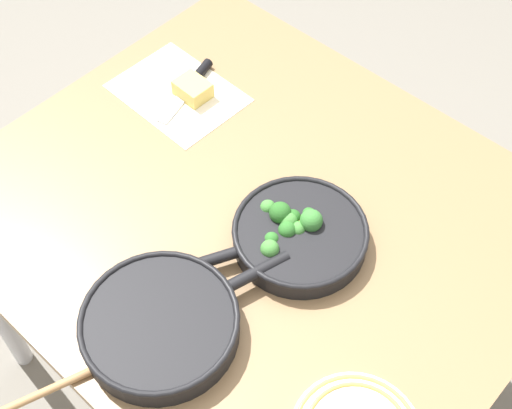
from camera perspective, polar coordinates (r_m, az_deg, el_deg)
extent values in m
plane|color=slate|center=(2.18, 0.00, -12.81)|extent=(14.00, 14.00, 0.00)
cube|color=olive|center=(1.51, 0.00, -0.80)|extent=(1.18, 1.02, 0.03)
cylinder|color=#BCBCC1|center=(2.26, -2.29, 7.45)|extent=(0.05, 0.05, 0.75)
cylinder|color=black|center=(1.44, 3.64, -2.44)|extent=(0.27, 0.27, 0.04)
torus|color=black|center=(1.42, 3.69, -1.94)|extent=(0.28, 0.28, 0.01)
cylinder|color=black|center=(1.39, -4.23, -4.63)|extent=(0.09, 0.14, 0.02)
cylinder|color=#357027|center=(1.47, 0.91, -0.74)|extent=(0.01, 0.01, 0.02)
sphere|color=#428438|center=(1.46, 0.92, -0.27)|extent=(0.03, 0.03, 0.03)
cylinder|color=#357027|center=(1.41, 1.10, -4.11)|extent=(0.01, 0.01, 0.02)
sphere|color=#428438|center=(1.39, 1.11, -3.58)|extent=(0.04, 0.04, 0.04)
cylinder|color=#205218|center=(1.46, 2.92, -1.52)|extent=(0.01, 0.01, 0.02)
sphere|color=#286023|center=(1.44, 2.95, -1.03)|extent=(0.03, 0.03, 0.03)
cylinder|color=#245B1C|center=(1.47, 4.20, -1.22)|extent=(0.01, 0.01, 0.02)
sphere|color=#2D6B28|center=(1.45, 4.24, -0.80)|extent=(0.03, 0.03, 0.03)
cylinder|color=#357027|center=(1.45, 2.72, -1.77)|extent=(0.01, 0.01, 0.02)
sphere|color=#428438|center=(1.44, 2.75, -1.23)|extent=(0.04, 0.04, 0.04)
cylinder|color=#205218|center=(1.46, 1.90, -1.34)|extent=(0.02, 0.02, 0.03)
sphere|color=#286023|center=(1.43, 1.93, -0.68)|extent=(0.05, 0.05, 0.05)
cylinder|color=#245B1C|center=(1.43, 1.24, -3.24)|extent=(0.01, 0.01, 0.02)
sphere|color=#2D6B28|center=(1.41, 1.25, -2.81)|extent=(0.03, 0.03, 0.03)
cylinder|color=#245B1C|center=(1.44, 2.48, -2.57)|extent=(0.01, 0.01, 0.02)
sphere|color=#2D6B28|center=(1.42, 2.51, -2.05)|extent=(0.04, 0.04, 0.04)
cylinder|color=#357027|center=(1.44, 3.36, -2.42)|extent=(0.01, 0.01, 0.02)
sphere|color=#428438|center=(1.43, 3.40, -1.95)|extent=(0.03, 0.03, 0.03)
cylinder|color=#2C6823|center=(1.45, 4.37, -1.97)|extent=(0.02, 0.02, 0.03)
sphere|color=#387A33|center=(1.43, 4.44, -1.29)|extent=(0.05, 0.05, 0.05)
cube|color=#9E703D|center=(1.46, 5.60, -1.69)|extent=(0.03, 0.04, 0.03)
cube|color=olive|center=(1.45, 3.10, -1.51)|extent=(0.04, 0.04, 0.03)
cube|color=#AD7F4C|center=(1.45, 5.06, -2.01)|extent=(0.03, 0.04, 0.03)
cube|color=olive|center=(1.44, 3.47, -1.88)|extent=(0.04, 0.05, 0.03)
cube|color=#AD7F4C|center=(1.44, 3.97, -2.36)|extent=(0.04, 0.04, 0.03)
cylinder|color=black|center=(1.34, -7.67, -9.60)|extent=(0.29, 0.29, 0.05)
torus|color=black|center=(1.32, -7.79, -9.09)|extent=(0.30, 0.30, 0.01)
cylinder|color=black|center=(1.37, 0.22, -5.35)|extent=(0.06, 0.13, 0.02)
cylinder|color=#EAD170|center=(1.35, -7.64, -9.72)|extent=(0.24, 0.24, 0.02)
cylinder|color=#A87A4C|center=(1.35, -16.42, -14.07)|extent=(0.12, 0.30, 0.02)
ellipsoid|color=#A87A4C|center=(1.34, -9.13, -11.16)|extent=(0.06, 0.07, 0.02)
cube|color=silver|center=(1.75, -6.28, 8.87)|extent=(0.31, 0.23, 0.00)
cube|color=silver|center=(1.72, -6.36, 7.98)|extent=(0.06, 0.14, 0.01)
cylinder|color=black|center=(1.78, -4.50, 10.46)|extent=(0.05, 0.09, 0.02)
cube|color=#E0C15B|center=(1.72, -5.08, 9.17)|extent=(0.08, 0.07, 0.04)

